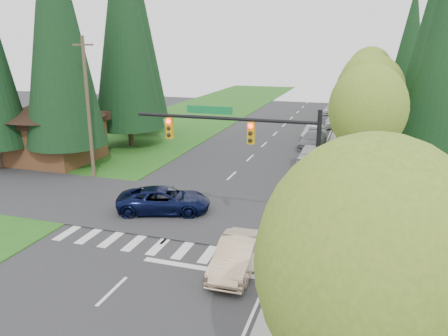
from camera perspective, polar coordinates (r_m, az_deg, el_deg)
The scene contains 32 objects.
ground at distance 19.30m, azimuth -12.80°, elevation -13.91°, with size 120.00×120.00×0.00m, color #28282B.
grass_east at distance 35.77m, azimuth 23.60°, elevation -0.74°, with size 14.00×110.00×0.06m, color #224E14.
grass_west at distance 41.74m, azimuth -14.51°, elevation 2.35°, with size 14.00×110.00×0.06m, color #224E14.
cross_street at distance 25.78m, azimuth -3.84°, elevation -5.66°, with size 120.00×8.00×0.10m, color #28282B.
sidewalk_east at distance 37.51m, azimuth 14.07°, elevation 0.93°, with size 1.80×80.00×0.13m, color gray.
curb_east at distance 37.56m, azimuth 12.78°, elevation 1.04°, with size 0.20×80.00×0.13m, color gray.
stone_wall_north at distance 45.19m, azimuth 16.98°, elevation 3.60°, with size 0.70×40.00×0.70m, color #4C4438.
traffic_signal at distance 19.81m, azimuth 4.00°, elevation 2.80°, with size 8.70×0.37×6.80m.
brown_building at distance 38.31m, azimuth -21.33°, elevation 5.34°, with size 8.40×8.40×5.40m.
utility_pole at distance 32.35m, azimuth -17.32°, elevation 7.53°, with size 1.60×0.24×10.00m.
decid_tree_0 at distance 28.52m, azimuth 18.28°, elevation 7.33°, with size 4.80×4.80×8.37m.
decid_tree_1 at distance 35.45m, azimuth 18.49°, elevation 9.18°, with size 5.20×5.20×8.80m.
decid_tree_2 at distance 42.40m, azimuth 18.21°, elevation 10.37°, with size 5.00×5.00×8.82m.
decid_tree_3 at distance 49.40m, azimuth 18.33°, elevation 10.74°, with size 5.00×5.00×8.55m.
decid_tree_4 at distance 56.36m, azimuth 18.47°, elevation 11.68°, with size 5.40×5.40×9.18m.
decid_tree_5 at distance 63.38m, azimuth 18.23°, elevation 11.61°, with size 4.80×4.80×8.30m.
decid_tree_6 at distance 70.35m, azimuth 18.35°, elevation 12.22°, with size 5.20×5.20×8.86m.
decid_tree_south at distance 9.27m, azimuth 18.54°, elevation -11.96°, with size 4.60×4.60×7.92m.
conifer_w_a at distance 35.77m, azimuth -21.03°, elevation 17.05°, with size 6.12×6.12×19.80m.
conifer_w_b at distance 40.75m, azimuth -20.74°, elevation 15.41°, with size 5.44×5.44×17.80m.
conifer_w_c at distance 41.89m, azimuth -12.90°, elevation 18.06°, with size 6.46×6.46×20.80m.
conifer_w_e at distance 48.07m, azimuth -11.23°, elevation 16.63°, with size 5.78×5.78×18.80m.
conifer_e_a at distance 34.63m, azimuth 27.13°, elevation 14.79°, with size 5.44×5.44×17.80m.
conifer_e_b at distance 48.65m, azimuth 25.97°, elevation 15.97°, with size 6.12×6.12×19.80m.
conifer_e_c at distance 62.46m, azimuth 23.17°, elevation 14.55°, with size 5.10×5.10×16.80m.
sedan_champagne at distance 19.11m, azimuth 1.72°, elevation -11.30°, with size 1.55×4.44×1.46m, color #CFAD8A.
suv_navy at distance 25.58m, azimuth -7.83°, elevation -4.18°, with size 2.45×5.32×1.48m, color black.
parked_car_a at distance 36.73m, azimuth 11.10°, elevation 1.79°, with size 1.61×4.01×1.37m, color #B8B7BC.
parked_car_b at distance 41.95m, azimuth 11.52°, elevation 3.63°, with size 2.12×5.21×1.51m, color slate.
parked_car_c at distance 45.12m, azimuth 11.59°, elevation 4.46°, with size 1.57×4.49×1.48m, color #B2B2B7.
parked_car_d at distance 52.74m, azimuth 13.94°, elevation 5.86°, with size 1.56×3.89×1.32m, color silver.
parked_car_e at distance 63.19m, azimuth 13.90°, elevation 7.48°, with size 1.90×4.67×1.35m, color silver.
Camera 1 is at (8.91, -14.25, 9.48)m, focal length 35.00 mm.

